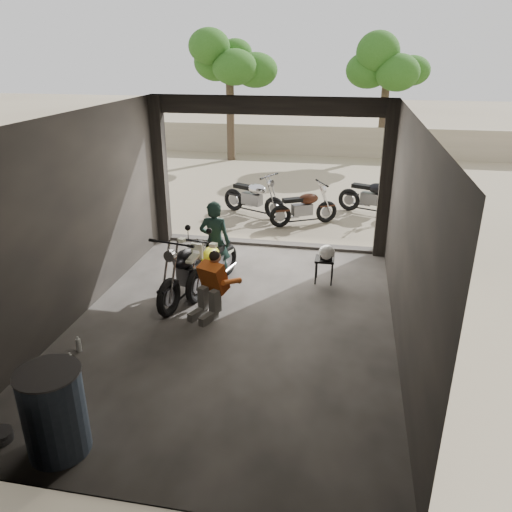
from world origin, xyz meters
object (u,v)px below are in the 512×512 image
(rider, at_px, (215,242))
(stool, at_px, (325,262))
(sign_post, at_px, (419,184))
(oil_drum, at_px, (54,413))
(left_bike, at_px, (189,265))
(outside_bike_a, at_px, (253,194))
(main_bike, at_px, (212,260))
(outside_bike_c, at_px, (374,194))
(helmet, at_px, (327,252))
(outside_bike_b, at_px, (304,204))
(mechanic, at_px, (209,287))

(rider, xyz_separation_m, stool, (2.00, 0.30, -0.36))
(stool, distance_m, sign_post, 2.73)
(oil_drum, bearing_deg, left_bike, 86.00)
(outside_bike_a, bearing_deg, oil_drum, -157.30)
(main_bike, bearing_deg, outside_bike_c, 71.59)
(left_bike, distance_m, rider, 0.79)
(oil_drum, xyz_separation_m, sign_post, (4.28, 6.61, 1.01))
(stool, relative_size, sign_post, 0.22)
(sign_post, bearing_deg, left_bike, -166.96)
(outside_bike_c, bearing_deg, rider, 169.24)
(outside_bike_a, relative_size, helmet, 5.39)
(outside_bike_a, distance_m, outside_bike_b, 1.48)
(outside_bike_a, height_order, rider, rider)
(outside_bike_b, bearing_deg, rider, 131.91)
(outside_bike_b, relative_size, stool, 3.17)
(main_bike, xyz_separation_m, stool, (1.98, 0.59, -0.13))
(rider, relative_size, helmet, 4.99)
(outside_bike_a, bearing_deg, rider, -153.16)
(stool, bearing_deg, main_bike, -163.41)
(mechanic, xyz_separation_m, oil_drum, (-0.80, -3.17, -0.02))
(stool, relative_size, helmet, 1.56)
(outside_bike_c, distance_m, sign_post, 2.88)
(outside_bike_c, bearing_deg, oil_drum, -179.31)
(stool, bearing_deg, mechanic, -136.87)
(main_bike, distance_m, outside_bike_c, 5.83)
(stool, xyz_separation_m, sign_post, (1.73, 1.80, 1.10))
(outside_bike_c, bearing_deg, sign_post, -142.64)
(stool, distance_m, helmet, 0.22)
(mechanic, bearing_deg, oil_drum, -80.12)
(outside_bike_c, xyz_separation_m, rider, (-3.00, -4.72, 0.21))
(helmet, bearing_deg, sign_post, 33.44)
(outside_bike_a, height_order, stool, outside_bike_a)
(main_bike, distance_m, mechanic, 1.07)
(left_bike, xyz_separation_m, stool, (2.28, 1.02, -0.20))
(outside_bike_a, xyz_separation_m, oil_drum, (-0.46, -8.61, -0.06))
(helmet, bearing_deg, outside_bike_c, 63.79)
(left_bike, bearing_deg, main_bike, 65.57)
(left_bike, distance_m, oil_drum, 3.80)
(outside_bike_b, distance_m, rider, 3.80)
(mechanic, bearing_deg, left_bike, 154.56)
(stool, bearing_deg, left_bike, -155.92)
(left_bike, distance_m, stool, 2.50)
(outside_bike_a, distance_m, mechanic, 5.45)
(rider, relative_size, stool, 3.19)
(helmet, height_order, sign_post, sign_post)
(outside_bike_a, height_order, oil_drum, outside_bike_a)
(main_bike, height_order, sign_post, sign_post)
(stool, distance_m, oil_drum, 5.44)
(rider, distance_m, sign_post, 4.35)
(mechanic, bearing_deg, sign_post, 68.63)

